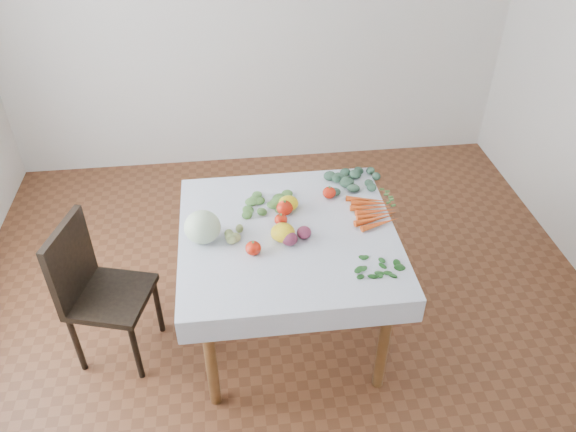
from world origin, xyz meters
name	(u,v)px	position (x,y,z in m)	size (l,w,h in m)	color
ground	(288,329)	(0.00, 0.00, 0.00)	(4.00, 4.00, 0.00)	brown
back_wall	(255,0)	(0.00, 2.00, 1.35)	(4.00, 0.04, 2.70)	silver
table	(288,247)	(0.00, 0.00, 0.65)	(1.00, 1.00, 0.75)	brown
tablecloth	(288,233)	(0.00, 0.00, 0.75)	(1.12, 1.12, 0.01)	white
chair	(94,285)	(-1.04, 0.00, 0.50)	(0.49, 0.49, 0.87)	black
cabbage	(202,227)	(-0.43, -0.01, 0.84)	(0.18, 0.18, 0.17)	beige
tomato_a	(281,220)	(-0.03, 0.07, 0.79)	(0.07, 0.07, 0.06)	red
tomato_b	(329,193)	(0.27, 0.28, 0.79)	(0.07, 0.07, 0.07)	red
tomato_c	(253,248)	(-0.19, -0.15, 0.79)	(0.08, 0.08, 0.07)	red
tomato_d	(285,208)	(0.00, 0.16, 0.80)	(0.09, 0.09, 0.08)	red
heirloom_back	(289,203)	(0.03, 0.20, 0.79)	(0.11, 0.11, 0.08)	yellow
heirloom_front	(283,233)	(-0.03, -0.05, 0.80)	(0.13, 0.13, 0.09)	yellow
onion_a	(290,239)	(0.00, -0.10, 0.79)	(0.08, 0.08, 0.07)	#591934
onion_b	(304,232)	(0.08, -0.05, 0.79)	(0.08, 0.08, 0.06)	#591934
tomatillo_cluster	(239,234)	(-0.26, -0.01, 0.78)	(0.14, 0.10, 0.04)	#A6BA6B
carrot_bunch	(373,211)	(0.48, 0.10, 0.77)	(0.23, 0.31, 0.03)	#F25B1A
kale_bunch	(355,180)	(0.45, 0.41, 0.78)	(0.32, 0.24, 0.04)	#395D43
basil_bunch	(377,264)	(0.40, -0.30, 0.76)	(0.23, 0.16, 0.01)	#1B5019
dill_bunch	(269,205)	(-0.08, 0.24, 0.77)	(0.28, 0.22, 0.03)	#407435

